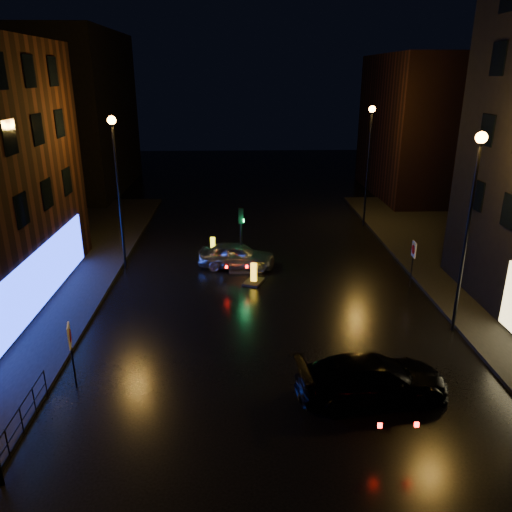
% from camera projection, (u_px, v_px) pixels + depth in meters
% --- Properties ---
extents(ground, '(120.00, 120.00, 0.00)m').
position_uv_depth(ground, '(284.00, 428.00, 15.56)').
color(ground, black).
rests_on(ground, ground).
extents(building_far_left, '(8.00, 16.00, 14.00)m').
position_uv_depth(building_far_left, '(76.00, 113.00, 45.44)').
color(building_far_left, black).
rests_on(building_far_left, ground).
extents(building_far_right, '(8.00, 14.00, 12.00)m').
position_uv_depth(building_far_right, '(422.00, 127.00, 44.05)').
color(building_far_right, black).
rests_on(building_far_right, ground).
extents(street_lamp_lfar, '(0.44, 0.44, 8.37)m').
position_uv_depth(street_lamp_lfar, '(116.00, 170.00, 26.51)').
color(street_lamp_lfar, black).
rests_on(street_lamp_lfar, ground).
extents(street_lamp_rnear, '(0.44, 0.44, 8.37)m').
position_uv_depth(street_lamp_rnear, '(471.00, 205.00, 19.55)').
color(street_lamp_rnear, black).
rests_on(street_lamp_rnear, ground).
extents(street_lamp_rfar, '(0.44, 0.44, 8.37)m').
position_uv_depth(street_lamp_rfar, '(369.00, 148.00, 34.56)').
color(street_lamp_rfar, black).
rests_on(street_lamp_rfar, ground).
extents(traffic_signal, '(1.40, 2.40, 3.45)m').
position_uv_depth(traffic_signal, '(241.00, 258.00, 28.48)').
color(traffic_signal, black).
rests_on(traffic_signal, ground).
extents(guard_railing, '(0.05, 6.04, 1.00)m').
position_uv_depth(guard_railing, '(6.00, 437.00, 14.09)').
color(guard_railing, black).
rests_on(guard_railing, ground).
extents(silver_hatchback, '(4.48, 2.30, 1.46)m').
position_uv_depth(silver_hatchback, '(237.00, 255.00, 28.20)').
color(silver_hatchback, '#9D9FA4').
rests_on(silver_hatchback, ground).
extents(dark_sedan, '(5.37, 2.68, 1.50)m').
position_uv_depth(dark_sedan, '(372.00, 379.00, 16.77)').
color(dark_sedan, black).
rests_on(dark_sedan, ground).
extents(bollard_near, '(1.25, 1.47, 1.09)m').
position_uv_depth(bollard_near, '(254.00, 278.00, 26.30)').
color(bollard_near, black).
rests_on(bollard_near, ground).
extents(bollard_far, '(0.96, 1.26, 0.99)m').
position_uv_depth(bollard_far, '(213.00, 249.00, 30.72)').
color(bollard_far, black).
rests_on(bollard_far, ground).
extents(road_sign_left, '(0.20, 0.59, 2.45)m').
position_uv_depth(road_sign_left, '(70.00, 341.00, 16.95)').
color(road_sign_left, black).
rests_on(road_sign_left, ground).
extents(road_sign_right, '(0.10, 0.60, 2.48)m').
position_uv_depth(road_sign_right, '(413.00, 253.00, 25.21)').
color(road_sign_right, black).
rests_on(road_sign_right, ground).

